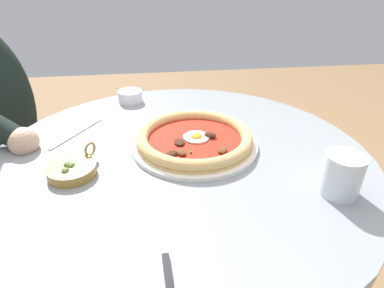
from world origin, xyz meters
TOP-DOWN VIEW (x-y plane):
  - dining_table at (0.00, 0.00)m, footprint 0.89×0.89m
  - pizza_on_plate at (0.03, -0.04)m, footprint 0.30×0.30m
  - water_glass at (-0.18, -0.29)m, footprint 0.07×0.07m
  - steak_knife at (-0.31, 0.05)m, footprint 0.22×0.02m
  - ramekin_capers at (0.35, 0.13)m, footprint 0.08×0.08m
  - olive_pan at (-0.05, 0.23)m, footprint 0.12×0.10m
  - fork_utensil at (0.14, 0.26)m, footprint 0.16×0.11m
  - diner_person at (0.33, 0.57)m, footprint 0.52×0.45m

SIDE VIEW (x-z plane):
  - dining_table at x=0.00m, z-range 0.15..0.86m
  - diner_person at x=0.33m, z-range -0.07..1.08m
  - fork_utensil at x=0.14m, z-range 0.71..0.71m
  - steak_knife at x=-0.31m, z-range 0.71..0.72m
  - olive_pan at x=-0.05m, z-range 0.70..0.75m
  - pizza_on_plate at x=0.03m, z-range 0.71..0.75m
  - ramekin_capers at x=0.35m, z-range 0.71..0.75m
  - water_glass at x=-0.18m, z-range 0.71..0.79m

